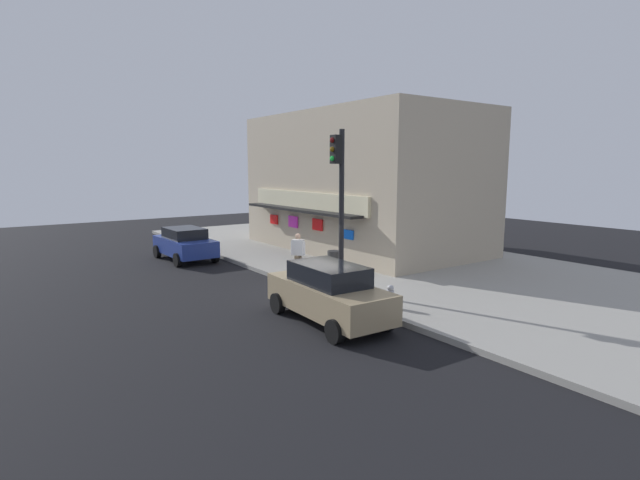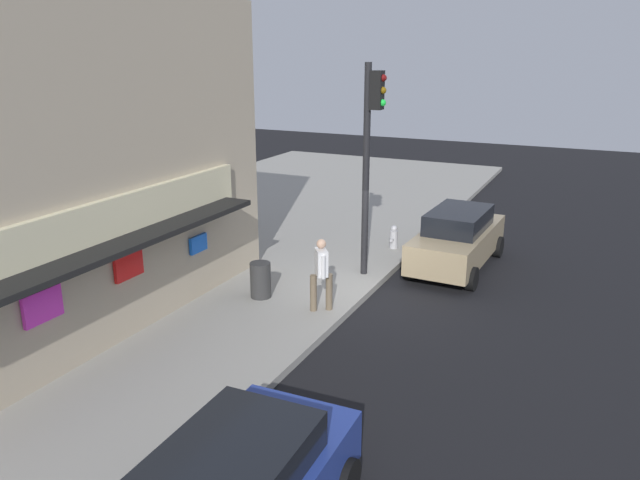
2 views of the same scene
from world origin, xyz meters
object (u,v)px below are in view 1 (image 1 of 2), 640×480
pedestrian (298,253)px  parked_car_blue (185,243)px  parked_car_tan (329,293)px  trash_can (333,261)px  traffic_light (339,190)px  fire_hydrant (390,297)px

pedestrian → parked_car_blue: pedestrian is taller
pedestrian → parked_car_tan: (4.78, -2.03, -0.26)m
trash_can → parked_car_tan: bearing=-38.4°
trash_can → parked_car_tan: size_ratio=0.20×
traffic_light → fire_hydrant: 4.05m
fire_hydrant → parked_car_tan: bearing=-102.0°
fire_hydrant → trash_can: 5.41m
traffic_light → parked_car_blue: (-9.60, -2.03, -2.91)m
parked_car_tan → fire_hydrant: bearing=78.0°
fire_hydrant → parked_car_blue: parked_car_blue is taller
parked_car_tan → parked_car_blue: parked_car_tan is taller
traffic_light → fire_hydrant: bearing=2.3°
traffic_light → pedestrian: size_ratio=3.20×
traffic_light → parked_car_blue: 10.23m
fire_hydrant → pedestrian: 5.25m
trash_can → parked_car_blue: (-6.94, -3.80, 0.20)m
traffic_light → fire_hydrant: size_ratio=7.66×
parked_car_blue → trash_can: bearing=28.7°
fire_hydrant → trash_can: size_ratio=0.82×
fire_hydrant → trash_can: bearing=161.9°
parked_car_blue → fire_hydrant: bearing=10.0°
fire_hydrant → pedestrian: pedestrian is taller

